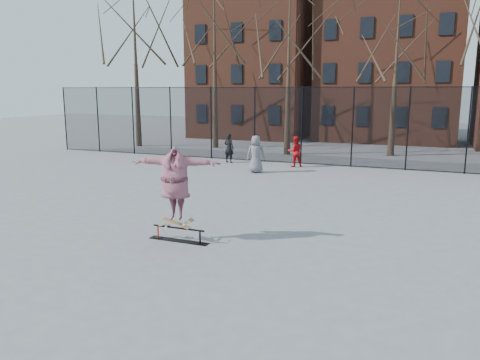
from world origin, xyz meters
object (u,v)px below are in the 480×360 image
at_px(skater, 175,187).
at_px(skateboard, 176,225).
at_px(skate_rail, 179,236).
at_px(bystander_red, 295,151).
at_px(bystander_grey, 256,154).
at_px(bystander_black, 229,148).

bearing_deg(skater, skateboard, 0.00).
bearing_deg(skate_rail, bystander_red, 92.12).
bearing_deg(bystander_grey, bystander_red, -139.96).
bearing_deg(bystander_black, skateboard, 116.14).
xyz_separation_m(skater, bystander_red, (-0.41, 12.60, -0.63)).
xyz_separation_m(bystander_black, bystander_red, (3.64, 0.00, 0.00)).
relative_size(bystander_grey, bystander_red, 1.13).
bearing_deg(bystander_red, bystander_black, -32.06).
bearing_deg(skateboard, skater, 0.00).
relative_size(skate_rail, bystander_grey, 0.95).
distance_m(skateboard, bystander_black, 13.24).
bearing_deg(bystander_red, skate_rail, 60.06).
height_order(skate_rail, skateboard, skateboard).
bearing_deg(skate_rail, skateboard, 180.00).
xyz_separation_m(skateboard, skater, (0.00, 0.00, 0.99)).
height_order(skate_rail, bystander_red, bystander_red).
height_order(skateboard, bystander_red, bystander_red).
relative_size(skate_rail, skateboard, 1.96).
bearing_deg(bystander_red, bystander_grey, 30.16).
xyz_separation_m(bystander_grey, bystander_black, (-2.40, 2.34, -0.11)).
relative_size(skateboard, bystander_black, 0.55).
distance_m(bystander_black, bystander_red, 3.64).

